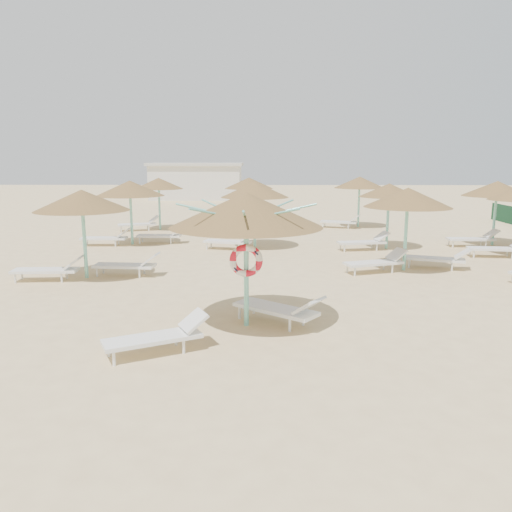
{
  "coord_description": "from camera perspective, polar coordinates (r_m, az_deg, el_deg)",
  "views": [
    {
      "loc": [
        0.07,
        -10.54,
        3.62
      ],
      "look_at": [
        -0.1,
        1.31,
        1.3
      ],
      "focal_mm": 35.0,
      "sensor_mm": 36.0,
      "label": 1
    }
  ],
  "objects": [
    {
      "name": "ground",
      "position": [
        11.15,
        0.42,
        -7.88
      ],
      "size": [
        120.0,
        120.0,
        0.0
      ],
      "primitive_type": "plane",
      "color": "#DFC288",
      "rests_on": "ground"
    },
    {
      "name": "service_hut",
      "position": [
        45.99,
        -6.83,
        8.51
      ],
      "size": [
        8.4,
        4.4,
        3.25
      ],
      "color": "silver",
      "rests_on": "ground"
    },
    {
      "name": "palapa_field",
      "position": [
        20.41,
        7.09,
        7.3
      ],
      "size": [
        19.26,
        14.62,
        2.72
      ],
      "color": "#7CD7C5",
      "rests_on": "ground"
    },
    {
      "name": "lounger_main_a",
      "position": [
        9.69,
        -10.99,
        -8.94
      ],
      "size": [
        2.0,
        1.41,
        0.71
      ],
      "rotation": [
        0.0,
        0.0,
        0.48
      ],
      "color": "white",
      "rests_on": "ground"
    },
    {
      "name": "main_palapa",
      "position": [
        10.58,
        -1.14,
        5.24
      ],
      "size": [
        3.27,
        3.27,
        2.93
      ],
      "color": "#7CD7C5",
      "rests_on": "ground"
    },
    {
      "name": "lounger_main_b",
      "position": [
        11.07,
        2.83,
        -6.03
      ],
      "size": [
        2.06,
        1.79,
        0.77
      ],
      "rotation": [
        0.0,
        0.0,
        -0.65
      ],
      "color": "white",
      "rests_on": "ground"
    }
  ]
}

